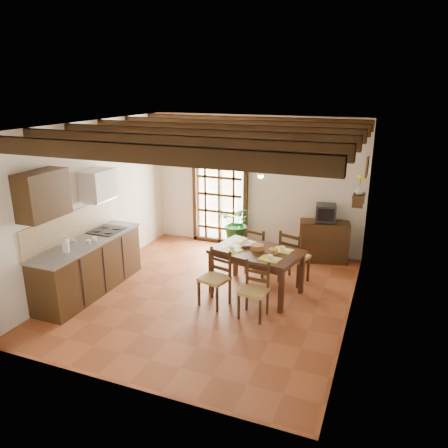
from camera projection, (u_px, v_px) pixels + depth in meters
The scene contains 25 objects.
ground_plane at pixel (210, 295), 7.35m from camera, with size 5.00×5.00×0.00m, color brown.
room_shell at pixel (209, 190), 6.79m from camera, with size 4.52×5.02×2.81m.
ceiling_beams at pixel (208, 133), 6.52m from camera, with size 4.50×4.34×0.20m.
french_door at pixel (220, 191), 9.43m from camera, with size 1.26×0.11×2.32m.
kitchen_counter at pixel (89, 265), 7.35m from camera, with size 0.64×2.25×1.38m.
upper_cabinet at pixel (43, 195), 6.35m from camera, with size 0.35×0.80×0.70m, color #332010.
range_hood at pixel (98, 185), 7.49m from camera, with size 0.38×0.60×0.54m.
counter_items at pixel (90, 237), 7.28m from camera, with size 0.50×1.43×0.25m.
dining_table at pixel (257, 256), 7.24m from camera, with size 1.57×1.17×0.77m.
chair_near_left at pixel (215, 288), 6.96m from camera, with size 0.51×0.49×0.91m.
chair_near_right at pixel (254, 300), 6.60m from camera, with size 0.42×0.40×0.87m.
chair_far_left at pixel (258, 259), 8.12m from camera, with size 0.50×0.48×0.90m.
chair_far_right at pixel (293, 266), 7.75m from camera, with size 0.56×0.54×0.97m.
table_setting at pixel (257, 247), 7.19m from camera, with size 1.03×0.69×0.10m.
table_bowl at pixel (245, 245), 7.37m from camera, with size 0.22×0.22×0.05m, color white.
sideboard at pixel (324, 241), 8.67m from camera, with size 0.96×0.43×0.81m, color #332010.
crt_tv at pixel (326, 213), 8.48m from camera, with size 0.44×0.41×0.33m.
fuse_box at pixel (330, 172), 8.49m from camera, with size 0.25×0.03×0.32m, color white.
plant_pot at pixel (237, 244), 9.35m from camera, with size 0.35×0.35×0.22m, color maroon.
potted_plant at pixel (237, 224), 9.21m from camera, with size 1.90×1.63×2.11m, color #144C19.
wall_shelf at pixel (359, 198), 7.56m from camera, with size 0.20×0.42×0.20m.
shelf_vase at pixel (360, 190), 7.51m from camera, with size 0.15×0.15×0.15m, color #B2BFB2.
shelf_flowers at pixel (361, 178), 7.45m from camera, with size 0.14×0.14×0.36m.
framed_picture at pixel (367, 167), 7.36m from camera, with size 0.03×0.32×0.32m.
pendant_lamp at pixel (261, 171), 6.90m from camera, with size 0.36×0.36×0.84m.
Camera 1 is at (2.65, -6.08, 3.40)m, focal length 35.00 mm.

